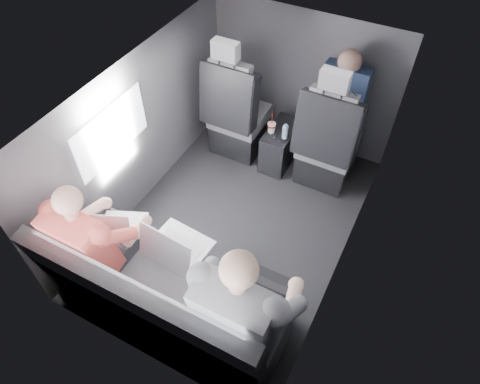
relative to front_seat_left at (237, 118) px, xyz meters
The scene contains 20 objects.
floor 1.03m from the front_seat_left, 61.81° to the right, with size 2.60×2.60×0.00m, color black.
ceiling 1.34m from the front_seat_left, 61.81° to the right, with size 2.60×2.60×0.00m, color #B2B2AD.
panel_left 0.99m from the front_seat_left, 118.19° to the right, with size 0.02×2.60×1.35m, color #56565B.
panel_right 1.61m from the front_seat_left, 31.88° to the right, with size 0.02×2.60×1.35m, color #56565B.
panel_front 0.70m from the front_seat_left, 45.65° to the left, with size 1.80×0.02×1.35m, color #56565B.
panel_back 2.20m from the front_seat_left, 78.12° to the right, with size 1.80×0.02×1.35m, color #56565B.
side_window 1.32m from the front_seat_left, 110.67° to the right, with size 0.02×0.75×0.42m, color white.
seatbelt 1.00m from the front_seat_left, 10.68° to the right, with size 0.05×0.01×0.65m, color black.
front_seat_left is the anchor object (origin of this frame).
front_seat_right 0.90m from the front_seat_left, ahead, with size 0.52×0.58×1.26m.
center_console 0.49m from the front_seat_left, ahead, with size 0.24×0.48×0.41m.
rear_bench 1.96m from the front_seat_left, 76.69° to the right, with size 1.60×0.57×0.92m.
soda_cup 0.39m from the front_seat_left, ahead, with size 0.08×0.08×0.23m.
water_bottle 0.53m from the front_seat_left, ahead, with size 0.05×0.05×0.15m.
laptop_white 1.68m from the front_seat_left, 90.99° to the right, with size 0.36×0.39×0.23m.
laptop_silver 1.70m from the front_seat_left, 75.85° to the right, with size 0.41×0.37×0.27m.
laptop_black 1.98m from the front_seat_left, 58.15° to the right, with size 0.37×0.33×0.26m.
passenger_rear_left 1.82m from the front_seat_left, 92.10° to the right, with size 0.49×0.61×1.20m.
passenger_rear_right 2.09m from the front_seat_left, 60.50° to the right, with size 0.55×0.66×1.30m.
passenger_front_right 0.99m from the front_seat_left, 16.19° to the left, with size 0.39×0.39×0.77m.
Camera 1 is at (1.07, -2.02, 2.93)m, focal length 32.00 mm.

